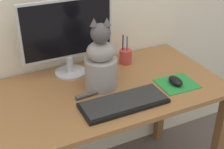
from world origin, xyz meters
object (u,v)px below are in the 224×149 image
monitor (68,34)px  keyboard (124,103)px  pen_cup (125,56)px  computer_mouse_right (176,81)px  cat (101,63)px

monitor → keyboard: bearing=-73.2°
keyboard → pen_cup: pen_cup is taller
keyboard → pen_cup: 0.43m
keyboard → computer_mouse_right: bearing=7.9°
pen_cup → cat: bearing=-142.4°
keyboard → computer_mouse_right: computer_mouse_right is taller
monitor → cat: bearing=-65.9°
cat → monitor: bearing=129.3°
computer_mouse_right → monitor: bearing=141.5°
monitor → cat: (0.09, -0.21, -0.09)m
keyboard → computer_mouse_right: size_ratio=4.26×
monitor → computer_mouse_right: (0.44, -0.35, -0.21)m
keyboard → cat: (-0.03, 0.19, 0.13)m
pen_cup → keyboard: bearing=-118.9°
keyboard → monitor: bearing=106.5°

